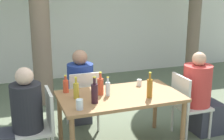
{
  "coord_description": "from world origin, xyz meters",
  "views": [
    {
      "loc": [
        -1.35,
        -3.49,
        2.11
      ],
      "look_at": [
        0.0,
        0.3,
        1.0
      ],
      "focal_mm": 50.0,
      "sensor_mm": 36.0,
      "label": 1
    }
  ],
  "objects": [
    {
      "name": "oil_cruet_3",
      "position": [
        -0.55,
        0.07,
        0.85
      ],
      "size": [
        0.07,
        0.07,
        0.27
      ],
      "color": "gold",
      "rests_on": "dining_table_front"
    },
    {
      "name": "drinking_glass_0",
      "position": [
        -0.6,
        -0.3,
        0.81
      ],
      "size": [
        0.08,
        0.08,
        0.12
      ],
      "color": "silver",
      "rests_on": "dining_table_front"
    },
    {
      "name": "patio_chair_1",
      "position": [
        1.01,
        0.0,
        0.51
      ],
      "size": [
        0.44,
        0.44,
        0.91
      ],
      "rotation": [
        0.0,
        0.0,
        1.57
      ],
      "color": "beige",
      "rests_on": "ground_plane"
    },
    {
      "name": "person_seated_2",
      "position": [
        -0.31,
        0.91,
        0.54
      ],
      "size": [
        0.39,
        0.59,
        1.19
      ],
      "rotation": [
        0.0,
        0.0,
        3.14
      ],
      "color": "#383842",
      "rests_on": "ground_plane"
    },
    {
      "name": "water_bottle_0",
      "position": [
        -0.15,
        0.03,
        0.84
      ],
      "size": [
        0.06,
        0.06,
        0.25
      ],
      "color": "silver",
      "rests_on": "dining_table_front"
    },
    {
      "name": "person_seated_1",
      "position": [
        1.23,
        -0.0,
        0.56
      ],
      "size": [
        0.6,
        0.39,
        1.22
      ],
      "rotation": [
        0.0,
        0.0,
        1.57
      ],
      "color": "#383842",
      "rests_on": "ground_plane"
    },
    {
      "name": "cafe_building_wall",
      "position": [
        0.0,
        3.49,
        1.4
      ],
      "size": [
        10.0,
        0.08,
        2.8
      ],
      "color": "white",
      "rests_on": "ground_plane"
    },
    {
      "name": "dining_table_front",
      "position": [
        0.0,
        0.0,
        0.67
      ],
      "size": [
        1.55,
        0.89,
        0.75
      ],
      "color": "#996B42",
      "rests_on": "ground_plane"
    },
    {
      "name": "soda_bottle_4",
      "position": [
        -0.23,
        0.1,
        0.86
      ],
      "size": [
        0.08,
        0.08,
        0.3
      ],
      "color": "#DB4C2D",
      "rests_on": "dining_table_front"
    },
    {
      "name": "amber_bottle_2",
      "position": [
        0.31,
        -0.22,
        0.87
      ],
      "size": [
        0.07,
        0.07,
        0.33
      ],
      "color": "#9E661E",
      "rests_on": "dining_table_front"
    },
    {
      "name": "soda_bottle_1",
      "position": [
        -0.63,
        0.33,
        0.84
      ],
      "size": [
        0.07,
        0.07,
        0.23
      ],
      "color": "#DB4C2D",
      "rests_on": "dining_table_front"
    },
    {
      "name": "patio_chair_0",
      "position": [
        -1.01,
        0.0,
        0.51
      ],
      "size": [
        0.44,
        0.44,
        0.91
      ],
      "rotation": [
        0.0,
        0.0,
        -1.57
      ],
      "color": "beige",
      "rests_on": "ground_plane"
    },
    {
      "name": "drinking_glass_1",
      "position": [
        0.39,
        0.26,
        0.79
      ],
      "size": [
        0.07,
        0.07,
        0.09
      ],
      "color": "silver",
      "rests_on": "dining_table_front"
    },
    {
      "name": "patio_chair_2",
      "position": [
        -0.31,
        0.68,
        0.51
      ],
      "size": [
        0.44,
        0.44,
        0.91
      ],
      "rotation": [
        0.0,
        0.0,
        3.14
      ],
      "color": "beige",
      "rests_on": "ground_plane"
    },
    {
      "name": "wine_bottle_5",
      "position": [
        -0.38,
        -0.16,
        0.87
      ],
      "size": [
        0.08,
        0.08,
        0.32
      ],
      "color": "#331923",
      "rests_on": "dining_table_front"
    },
    {
      "name": "person_seated_0",
      "position": [
        -1.24,
        -0.0,
        0.55
      ],
      "size": [
        0.58,
        0.36,
        1.21
      ],
      "rotation": [
        0.0,
        0.0,
        -1.57
      ],
      "color": "#383842",
      "rests_on": "ground_plane"
    }
  ]
}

